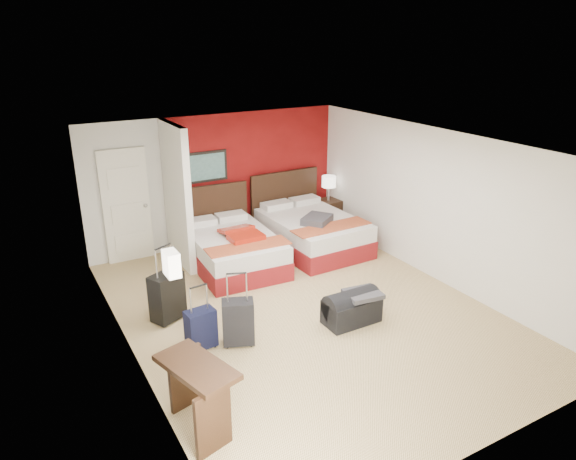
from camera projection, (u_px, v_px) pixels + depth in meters
ground at (305, 311)px, 7.87m from camera, size 6.50×6.50×0.00m
room_walls at (177, 220)px, 7.93m from camera, size 5.02×6.52×2.50m
red_accent_panel at (253, 175)px, 10.40m from camera, size 3.50×0.04×2.50m
partition_wall at (177, 196)px, 9.09m from camera, size 0.12×1.20×2.50m
entry_door at (126, 206)px, 9.30m from camera, size 0.82×0.06×2.05m
bed_left at (234, 251)px, 9.25m from camera, size 1.49×2.05×0.59m
bed_right at (313, 233)px, 10.04m from camera, size 1.52×2.13×0.63m
red_suitcase_open at (241, 234)px, 9.10m from camera, size 0.58×0.79×0.10m
jacket_bundle at (317, 220)px, 9.61m from camera, size 0.70×0.67×0.13m
nightstand at (328, 214)px, 11.07m from camera, size 0.47×0.47×0.62m
table_lamp at (329, 188)px, 10.87m from camera, size 0.38×0.38×0.52m
suitcase_black at (167, 298)px, 7.51m from camera, size 0.54×0.46×0.69m
suitcase_charcoal at (238, 324)px, 6.94m from camera, size 0.48×0.39×0.61m
suitcase_navy at (201, 331)px, 6.86m from camera, size 0.40×0.27×0.53m
duffel_bag at (352, 310)px, 7.50m from camera, size 0.80×0.42×0.40m
jacket_draped at (363, 294)px, 7.45m from camera, size 0.54×0.47×0.07m
desk at (199, 396)px, 5.44m from camera, size 0.69×1.01×0.77m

